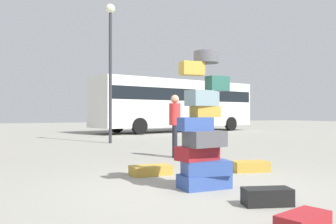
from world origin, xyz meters
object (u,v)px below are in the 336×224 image
at_px(person_bearded_onlooker, 175,120).
at_px(suitcase_maroon_left_side, 303,221).
at_px(suitcase_tan_white_trunk, 151,170).
at_px(lamp_post, 110,51).
at_px(suitcase_tan_foreground_far, 250,166).
at_px(suitcase_tower, 203,137).
at_px(parked_bus, 177,102).
at_px(suitcase_black_behind_tower, 267,197).

bearing_deg(person_bearded_onlooker, suitcase_maroon_left_side, 16.65).
xyz_separation_m(suitcase_tan_white_trunk, lamp_post, (1.36, 7.23, 3.47)).
bearing_deg(suitcase_tan_foreground_far, lamp_post, 108.52).
bearing_deg(suitcase_tan_white_trunk, suitcase_maroon_left_side, -86.72).
distance_m(suitcase_tower, lamp_post, 9.21).
distance_m(suitcase_tan_foreground_far, suitcase_maroon_left_side, 3.56).
bearing_deg(person_bearded_onlooker, parked_bus, -176.22).
xyz_separation_m(suitcase_tan_foreground_far, lamp_post, (-0.58, 7.71, 3.46)).
bearing_deg(suitcase_black_behind_tower, suitcase_tan_white_trunk, 117.84).
height_order(person_bearded_onlooker, lamp_post, lamp_post).
bearing_deg(suitcase_maroon_left_side, suitcase_black_behind_tower, 55.27).
xyz_separation_m(suitcase_black_behind_tower, lamp_post, (0.89, 9.91, 3.45)).
relative_size(suitcase_black_behind_tower, parked_bus, 0.05).
xyz_separation_m(suitcase_maroon_left_side, person_bearded_onlooker, (1.46, 5.77, 0.90)).
height_order(suitcase_maroon_left_side, parked_bus, parked_bus).
bearing_deg(suitcase_tan_foreground_far, suitcase_tan_white_trunk, -179.58).
height_order(suitcase_tan_foreground_far, suitcase_maroon_left_side, suitcase_tan_foreground_far).
bearing_deg(suitcase_tower, suitcase_maroon_left_side, -92.67).
xyz_separation_m(suitcase_black_behind_tower, person_bearded_onlooker, (1.15, 4.88, 0.87)).
distance_m(suitcase_tan_foreground_far, parked_bus, 15.51).
distance_m(suitcase_black_behind_tower, suitcase_tan_foreground_far, 2.65).
distance_m(parked_bus, lamp_post, 9.26).
xyz_separation_m(suitcase_tower, suitcase_tan_foreground_far, (1.69, 1.01, -0.69)).
height_order(parked_bus, lamp_post, lamp_post).
relative_size(suitcase_tower, suitcase_black_behind_tower, 3.49).
distance_m(suitcase_tan_white_trunk, person_bearded_onlooker, 2.87).
height_order(suitcase_black_behind_tower, suitcase_maroon_left_side, suitcase_black_behind_tower).
bearing_deg(lamp_post, suitcase_tower, -97.26).
xyz_separation_m(suitcase_tan_foreground_far, suitcase_maroon_left_side, (-1.78, -3.09, -0.02)).
height_order(suitcase_tan_foreground_far, person_bearded_onlooker, person_bearded_onlooker).
distance_m(person_bearded_onlooker, lamp_post, 5.66).
distance_m(suitcase_tan_white_trunk, lamp_post, 8.14).
bearing_deg(lamp_post, parked_bus, 46.85).
xyz_separation_m(suitcase_tower, suitcase_tan_white_trunk, (-0.25, 1.48, -0.70)).
distance_m(suitcase_black_behind_tower, parked_bus, 18.09).
relative_size(suitcase_tan_foreground_far, parked_bus, 0.06).
xyz_separation_m(suitcase_tower, suitcase_maroon_left_side, (-0.10, -2.08, -0.71)).
distance_m(suitcase_black_behind_tower, suitcase_tan_white_trunk, 2.71).
xyz_separation_m(suitcase_tower, person_bearded_onlooker, (1.37, 3.69, 0.19)).
relative_size(suitcase_black_behind_tower, suitcase_tan_foreground_far, 0.87).
bearing_deg(person_bearded_onlooker, suitcase_tan_foreground_far, 37.70).
bearing_deg(parked_bus, suitcase_tan_foreground_far, -123.21).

